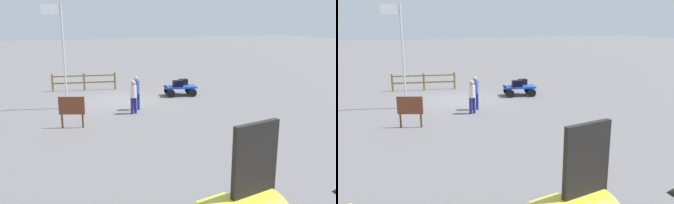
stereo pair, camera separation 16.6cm
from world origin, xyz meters
TOP-DOWN VIEW (x-y plane):
  - ground_plane at (0.00, 0.00)m, footprint 120.00×120.00m
  - luggage_cart at (-3.64, 0.13)m, footprint 2.04×1.42m
  - suitcase_navy at (-4.06, -0.30)m, footprint 0.52×0.43m
  - suitcase_maroon at (-3.90, -0.26)m, footprint 0.64×0.31m
  - suitcase_dark at (-3.44, 0.27)m, footprint 0.62×0.45m
  - worker_lead at (0.16, 3.10)m, footprint 0.39×0.39m
  - worker_trailing at (-0.19, 2.42)m, footprint 0.34×0.33m
  - flagpole at (3.20, 0.80)m, footprint 0.97×0.10m
  - signboard at (3.28, 4.34)m, footprint 1.06×0.43m
  - wooden_fence at (1.49, -3.68)m, footprint 4.03×0.84m

SIDE VIEW (x-z plane):
  - ground_plane at x=0.00m, z-range 0.00..0.00m
  - luggage_cart at x=-3.64m, z-range 0.13..0.72m
  - wooden_fence at x=1.49m, z-range 0.09..1.22m
  - suitcase_maroon at x=-3.90m, z-range 0.59..0.88m
  - suitcase_navy at x=-4.06m, z-range 0.59..0.92m
  - suitcase_dark at x=-3.44m, z-range 0.59..0.97m
  - signboard at x=3.28m, z-range 0.21..1.58m
  - worker_lead at x=0.16m, z-range 0.14..1.81m
  - worker_trailing at x=-0.19m, z-range 0.14..1.87m
  - flagpole at x=3.20m, z-range 0.46..5.85m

